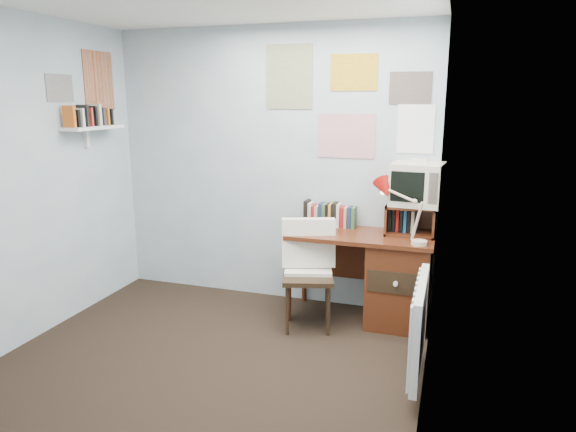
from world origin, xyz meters
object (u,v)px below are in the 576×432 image
(desk, at_px, (392,277))
(desk_lamp, at_px, (421,217))
(tv_riser, at_px, (410,220))
(radiator, at_px, (420,326))
(crt_tv, at_px, (418,182))
(desk_chair, at_px, (308,277))
(wall_shelf, at_px, (93,128))

(desk, relative_size, desk_lamp, 2.71)
(tv_riser, height_order, radiator, tv_riser)
(desk, bearing_deg, tv_riser, 42.96)
(crt_tv, bearing_deg, tv_riser, -146.35)
(desk_chair, distance_m, radiator, 1.12)
(desk, relative_size, desk_chair, 1.38)
(wall_shelf, bearing_deg, desk_lamp, 3.88)
(tv_riser, bearing_deg, desk_chair, -151.49)
(desk, xyz_separation_m, wall_shelf, (-2.57, -0.38, 1.21))
(desk_lamp, height_order, radiator, desk_lamp)
(crt_tv, bearing_deg, desk_chair, -145.70)
(radiator, bearing_deg, tv_riser, 99.28)
(desk, height_order, desk_chair, desk_chair)
(desk, height_order, crt_tv, crt_tv)
(desk_lamp, bearing_deg, tv_riser, 106.34)
(desk_chair, xyz_separation_m, radiator, (0.93, -0.62, -0.02))
(desk_chair, xyz_separation_m, crt_tv, (0.80, 0.44, 0.76))
(desk_chair, bearing_deg, desk_lamp, -8.17)
(wall_shelf, bearing_deg, radiator, -10.89)
(desk_lamp, bearing_deg, radiator, -85.64)
(wall_shelf, bearing_deg, desk, 8.40)
(radiator, bearing_deg, wall_shelf, 169.11)
(crt_tv, relative_size, wall_shelf, 0.65)
(tv_riser, distance_m, wall_shelf, 2.83)
(desk_chair, distance_m, desk_lamp, 1.03)
(crt_tv, height_order, radiator, crt_tv)
(tv_riser, bearing_deg, wall_shelf, -169.68)
(crt_tv, bearing_deg, radiator, -77.07)
(desk_lamp, xyz_separation_m, crt_tv, (-0.06, 0.32, 0.22))
(desk_chair, distance_m, tv_riser, 0.98)
(desk, distance_m, wall_shelf, 2.87)
(desk, relative_size, crt_tv, 3.00)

